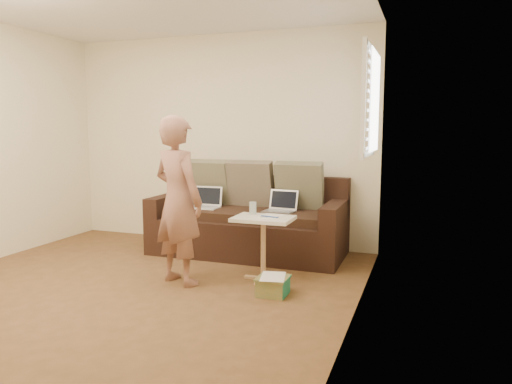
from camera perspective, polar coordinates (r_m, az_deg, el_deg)
floor at (r=4.41m, az=-16.50°, el=-11.93°), size 4.50×4.50×0.00m
wall_back at (r=6.12m, az=-4.41°, el=6.16°), size 4.00×0.00×4.00m
wall_right at (r=3.37m, az=11.30°, el=4.92°), size 0.00×4.50×4.50m
window_blinds at (r=4.87m, az=13.47°, el=10.33°), size 0.12×0.88×1.08m
sofa at (r=5.56m, az=-0.97°, el=-3.05°), size 2.20×0.95×0.85m
pillow_left at (r=5.93m, az=-5.69°, el=1.16°), size 0.55×0.29×0.57m
pillow_mid at (r=5.72m, az=-0.67°, el=0.96°), size 0.55×0.27×0.57m
pillow_right at (r=5.55m, az=5.17°, el=0.73°), size 0.55×0.28×0.57m
laptop_silver at (r=5.37m, az=2.74°, el=-2.40°), size 0.36×0.28×0.22m
laptop_white at (r=5.67m, az=-6.19°, el=-1.90°), size 0.35×0.26×0.25m
person at (r=4.50m, az=-9.21°, el=-1.00°), size 0.67×0.57×1.57m
side_table at (r=4.62m, az=0.86°, el=-6.72°), size 0.56×0.39×0.61m
drinking_glass at (r=4.70m, az=-0.37°, el=-1.92°), size 0.07×0.07×0.12m
scissors at (r=4.52m, az=1.61°, el=-2.96°), size 0.20×0.13×0.02m
paper_on_table at (r=4.57m, az=1.58°, el=-2.92°), size 0.25×0.33×0.00m
striped_box at (r=4.28m, az=2.02°, el=-11.03°), size 0.27×0.27×0.17m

